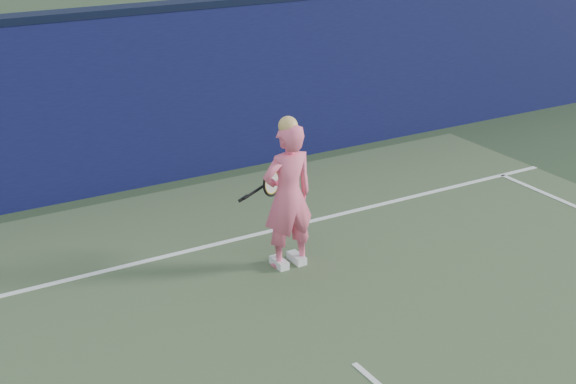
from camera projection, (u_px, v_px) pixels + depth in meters
backstop_wall at (139, 101)px, 11.49m from camera, size 24.00×0.40×2.50m
wall_cap at (132, 9)px, 11.01m from camera, size 24.00×0.42×0.10m
player at (288, 196)px, 9.13m from camera, size 0.64×0.42×1.82m
racket at (270, 184)px, 9.51m from camera, size 0.64×0.19×0.34m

